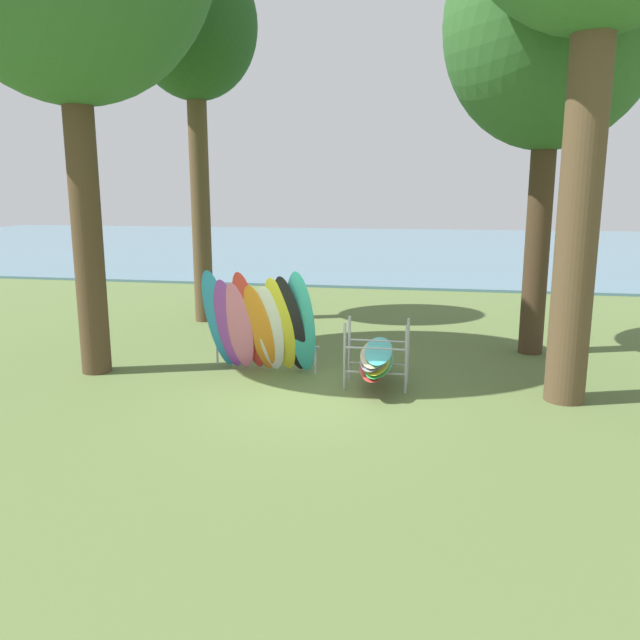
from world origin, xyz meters
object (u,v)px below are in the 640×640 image
leaning_board_pile (260,325)px  board_storage_rack (376,358)px  tree_far_left_back (553,25)px  tree_mid_behind (194,32)px

leaning_board_pile → board_storage_rack: leaning_board_pile is taller
leaning_board_pile → board_storage_rack: 2.39m
board_storage_rack → tree_far_left_back: bearing=44.9°
tree_mid_behind → tree_far_left_back: (8.45, -2.01, -0.70)m
tree_mid_behind → tree_far_left_back: bearing=-13.4°
tree_far_left_back → board_storage_rack: bearing=-135.1°
tree_far_left_back → leaning_board_pile: bearing=-153.3°
tree_mid_behind → board_storage_rack: size_ratio=4.50×
tree_far_left_back → leaning_board_pile: size_ratio=4.11×
tree_mid_behind → leaning_board_pile: size_ratio=4.19×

